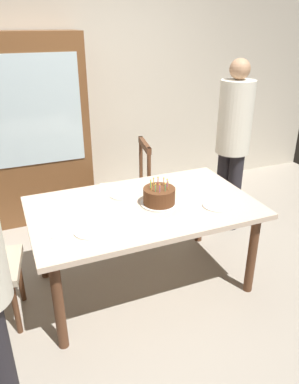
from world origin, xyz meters
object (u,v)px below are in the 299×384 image
(birthday_cake, at_px, (159,197))
(plate_far_side, at_px, (123,194))
(plate_near_celebrant, at_px, (91,231))
(plate_near_guest, at_px, (217,205))
(person_guest, at_px, (233,138))
(china_cabinet, at_px, (33,131))
(chair_spindle_back, at_px, (128,191))
(dining_table, at_px, (143,214))

(birthday_cake, relative_size, plate_far_side, 1.27)
(plate_near_celebrant, xyz_separation_m, plate_near_guest, (0.97, 0.00, 0.00))
(person_guest, xyz_separation_m, china_cabinet, (-1.75, 1.00, -0.01))
(person_guest, bearing_deg, birthday_cake, -150.47)
(plate_near_guest, height_order, person_guest, person_guest)
(plate_near_guest, distance_m, person_guest, 1.04)
(plate_far_side, relative_size, chair_spindle_back, 0.23)
(dining_table, relative_size, plate_near_celebrant, 7.65)
(china_cabinet, bearing_deg, plate_far_side, -68.83)
(plate_near_guest, bearing_deg, dining_table, 155.76)
(plate_near_celebrant, relative_size, plate_far_side, 1.00)
(person_guest, bearing_deg, plate_near_celebrant, -154.14)
(chair_spindle_back, relative_size, person_guest, 0.56)
(birthday_cake, relative_size, chair_spindle_back, 0.29)
(plate_near_celebrant, xyz_separation_m, chair_spindle_back, (0.63, 1.05, -0.27))
(dining_table, xyz_separation_m, birthday_cake, (0.12, -0.03, 0.14))
(plate_near_celebrant, relative_size, plate_near_guest, 1.00)
(chair_spindle_back, height_order, china_cabinet, china_cabinet)
(chair_spindle_back, bearing_deg, dining_table, -101.19)
(birthday_cake, bearing_deg, plate_near_celebrant, -161.29)
(dining_table, height_order, chair_spindle_back, chair_spindle_back)
(plate_near_celebrant, xyz_separation_m, person_guest, (1.61, 0.78, 0.23))
(plate_near_celebrant, height_order, plate_far_side, same)
(plate_near_celebrant, bearing_deg, person_guest, 25.86)
(plate_near_guest, bearing_deg, chair_spindle_back, 108.11)
(birthday_cake, bearing_deg, dining_table, 164.64)
(birthday_cake, height_order, chair_spindle_back, chair_spindle_back)
(dining_table, distance_m, chair_spindle_back, 0.86)
(dining_table, bearing_deg, plate_near_guest, -24.24)
(plate_near_celebrant, bearing_deg, plate_far_side, 50.22)
(chair_spindle_back, bearing_deg, plate_near_celebrant, -120.82)
(plate_far_side, distance_m, plate_near_guest, 0.74)
(plate_far_side, bearing_deg, chair_spindle_back, 67.43)
(birthday_cake, bearing_deg, plate_near_guest, -26.67)
(dining_table, xyz_separation_m, person_guest, (1.15, 0.55, 0.32))
(plate_near_celebrant, distance_m, china_cabinet, 1.80)
(plate_near_celebrant, height_order, plate_near_guest, same)
(plate_near_guest, bearing_deg, china_cabinet, 121.74)
(chair_spindle_back, height_order, person_guest, person_guest)
(plate_near_celebrant, distance_m, plate_near_guest, 0.97)
(chair_spindle_back, distance_m, china_cabinet, 1.17)
(plate_far_side, bearing_deg, dining_table, -69.69)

